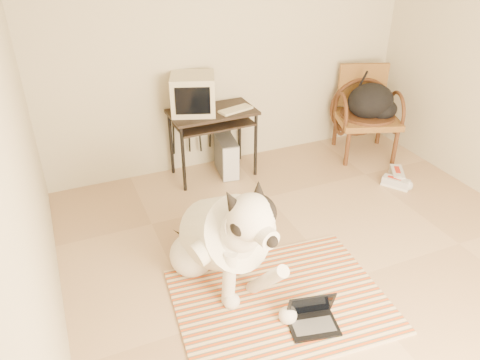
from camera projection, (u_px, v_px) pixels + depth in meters
floor at (343, 281)px, 3.59m from camera, size 4.50×4.50×0.00m
wall_back at (231, 38)px, 4.70m from camera, size 4.50×0.00×4.50m
wall_left at (21, 180)px, 2.23m from camera, size 0.00×4.50×4.50m
rug at (280, 301)px, 3.39m from camera, size 1.59×1.27×0.02m
dog at (224, 238)px, 3.41m from camera, size 0.68×1.35×1.01m
laptop at (312, 317)px, 3.17m from camera, size 0.37×0.30×0.23m
computer_desk at (213, 121)px, 4.73m from camera, size 0.88×0.50×0.72m
crt_monitor at (193, 94)px, 4.57m from camera, size 0.53×0.52×0.38m
desk_keyboard at (236, 110)px, 4.69m from camera, size 0.37×0.22×0.02m
pc_tower at (226, 156)px, 4.98m from camera, size 0.23×0.45×0.40m
rattan_chair at (366, 112)px, 5.27m from camera, size 0.82×0.80×0.98m
backpack at (373, 103)px, 5.14m from camera, size 0.54×0.45×0.39m
sneaker_left at (396, 183)px, 4.79m from camera, size 0.25×0.29×0.10m
sneaker_right at (397, 175)px, 4.92m from camera, size 0.26×0.33×0.11m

